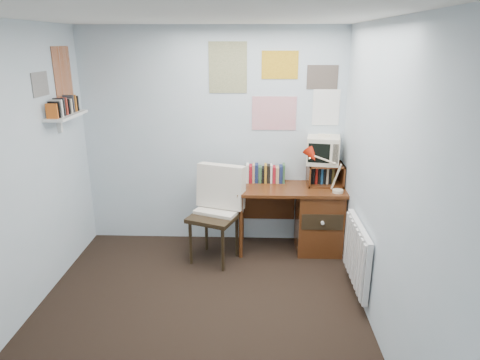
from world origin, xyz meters
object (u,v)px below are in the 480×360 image
object	(u,v)px
tv_riser	(325,174)
radiator	(357,254)
crt_tv	(323,149)
desk_lamp	(339,174)
wall_shelf	(66,116)
desk_chair	(214,217)
desk	(314,217)

from	to	relation	value
tv_riser	radiator	bearing A→B (deg)	-80.72
tv_riser	crt_tv	world-z (taller)	crt_tv
desk_lamp	crt_tv	world-z (taller)	crt_tv
radiator	wall_shelf	bearing A→B (deg)	169.11
desk_lamp	tv_riser	distance (m)	0.30
crt_tv	wall_shelf	distance (m)	2.74
desk_chair	radiator	distance (m)	1.55
tv_riser	crt_tv	bearing A→B (deg)	150.88
desk_lamp	crt_tv	xyz separation A→B (m)	(-0.14, 0.29, 0.21)
desk_chair	wall_shelf	distance (m)	1.83
desk_lamp	radiator	xyz separation A→B (m)	(0.07, -0.77, -0.55)
crt_tv	radiator	xyz separation A→B (m)	(0.21, -1.06, -0.76)
desk	desk_chair	size ratio (longest dim) A/B	1.17
crt_tv	radiator	distance (m)	1.32
tv_riser	desk_lamp	bearing A→B (deg)	-68.84
desk	wall_shelf	world-z (taller)	wall_shelf
desk	wall_shelf	bearing A→B (deg)	-171.60
desk_chair	desk_lamp	distance (m)	1.43
desk_chair	desk_lamp	bearing A→B (deg)	27.85
desk_chair	tv_riser	distance (m)	1.36
crt_tv	wall_shelf	xyz separation A→B (m)	(-2.65, -0.51, 0.44)
radiator	desk_chair	bearing A→B (deg)	156.11
desk	desk_lamp	world-z (taller)	desk_lamp
desk_chair	radiator	bearing A→B (deg)	-2.31
desk_lamp	radiator	world-z (taller)	desk_lamp
desk	desk_lamp	size ratio (longest dim) A/B	2.86
wall_shelf	desk_lamp	bearing A→B (deg)	4.56
desk	tv_riser	bearing A→B (deg)	42.96
desk_lamp	wall_shelf	bearing A→B (deg)	179.10
desk	tv_riser	size ratio (longest dim) A/B	3.00
tv_riser	radiator	world-z (taller)	tv_riser
desk_lamp	tv_riser	size ratio (longest dim) A/B	1.05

